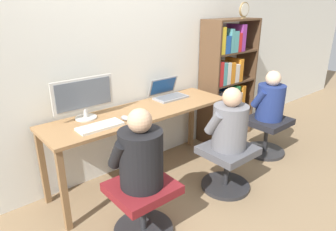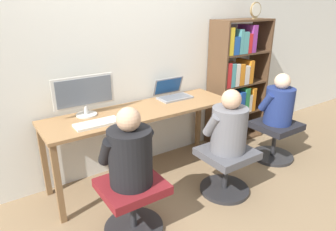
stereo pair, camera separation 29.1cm
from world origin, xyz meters
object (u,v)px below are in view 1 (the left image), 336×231
Objects in this scene: desktop_monitor at (84,97)px; office_chair_right at (227,163)px; office_chair_left at (143,204)px; office_chair_side at (266,132)px; keyboard at (100,126)px; person_near_shelf at (270,99)px; laptop at (168,94)px; bookshelf at (225,82)px; person_at_laptop at (230,123)px; desk_clock at (244,10)px; person_at_monitor at (141,154)px.

desktop_monitor is 1.49m from office_chair_right.
office_chair_side is (1.95, 0.15, 0.00)m from office_chair_left.
keyboard is 0.67× the size of person_near_shelf.
laptop is 0.93m from bookshelf.
desk_clock is at bearing 34.34° from person_at_laptop.
office_chair_side is (0.95, 0.17, 0.00)m from office_chair_right.
bookshelf is 0.63m from person_near_shelf.
laptop is 1.36m from office_chair_left.
office_chair_left is 2.53× the size of desk_clock.
desktop_monitor is 1.35m from person_at_laptop.
desk_clock is (2.07, -0.12, 0.70)m from desktop_monitor.
laptop is at bearing 146.50° from office_chair_side.
office_chair_left is 2.00m from person_near_shelf.
keyboard is 0.73m from office_chair_left.
desktop_monitor is 3.01× the size of desk_clock.
keyboard is at bearing 168.96° from office_chair_side.
person_at_laptop is 0.97m from person_near_shelf.
laptop is 0.84m from person_at_laptop.
office_chair_left is at bearing -175.48° from person_near_shelf.
person_at_laptop is 1.22× the size of office_chair_side.
office_chair_side is at bearing -18.39° from desktop_monitor.
office_chair_right is at bearing -169.51° from person_near_shelf.
desk_clock is at bearing 18.68° from person_at_monitor.
person_near_shelf is (-0.09, -0.54, -0.97)m from desk_clock.
desktop_monitor is 1.92m from bookshelf.
desktop_monitor is 0.33m from keyboard.
person_near_shelf is at bearing -18.28° from desktop_monitor.
laptop is 0.77× the size of office_chair_right.
person_at_laptop is (1.00, -0.02, -0.01)m from person_at_monitor.
office_chair_left is 1.00m from office_chair_right.
laptop is at bearing 173.76° from desk_clock.
person_near_shelf is at bearing -83.25° from bookshelf.
keyboard is at bearing -175.72° from desk_clock.
office_chair_left and office_chair_side have the same top height.
desk_clock is (2.08, 0.16, 0.89)m from keyboard.
office_chair_side is at bearing 10.25° from office_chair_right.
person_near_shelf is at bearing 10.49° from office_chair_right.
desk_clock reaches higher than desktop_monitor.
bookshelf is at bearing -2.35° from laptop.
keyboard is 0.54m from person_at_monitor.
desktop_monitor is 1.19× the size of office_chair_right.
person_at_monitor is 3.21× the size of desk_clock.
bookshelf reaches higher than keyboard.
office_chair_left is at bearing -157.58° from bookshelf.
person_near_shelf is at bearing 10.24° from person_at_laptop.
bookshelf reaches higher than person_at_monitor.
desk_clock is 1.49m from office_chair_side.
laptop is at bearing 40.54° from office_chair_left.
bookshelf is at bearing 41.98° from person_at_laptop.
bookshelf reaches higher than person_near_shelf.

